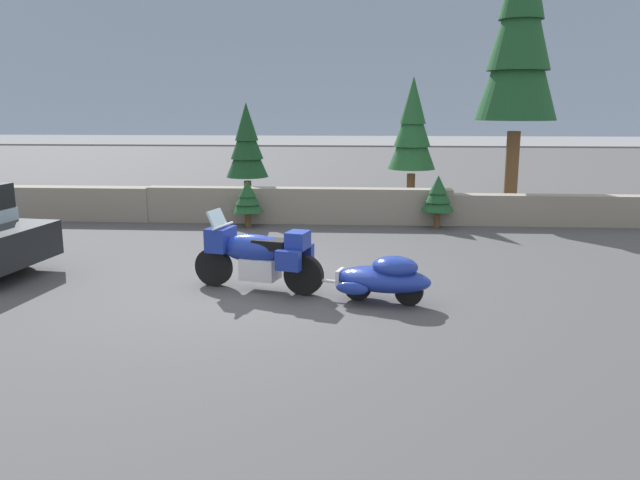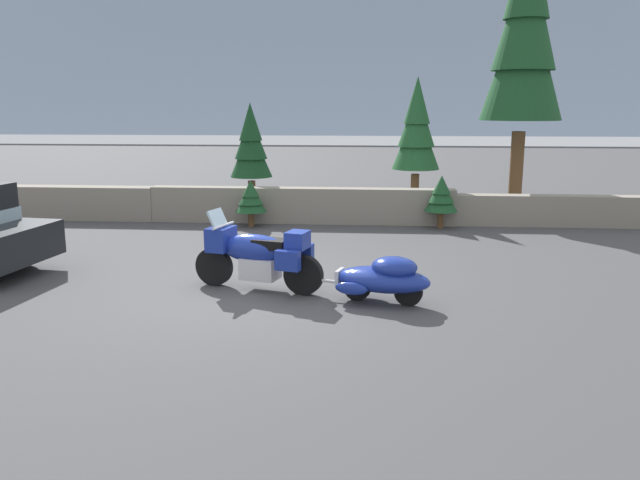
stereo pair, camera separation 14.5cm
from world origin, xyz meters
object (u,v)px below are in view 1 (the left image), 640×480
at_px(pine_tree_tall, 520,29).
at_px(pine_tree_secondary, 412,128).
at_px(touring_motorcycle, 257,254).
at_px(pine_tree_far_right, 247,144).
at_px(car_shaped_trailer, 384,277).

xyz_separation_m(pine_tree_tall, pine_tree_secondary, (-2.84, 0.04, -2.66)).
height_order(touring_motorcycle, pine_tree_far_right, pine_tree_far_right).
relative_size(touring_motorcycle, pine_tree_far_right, 0.72).
bearing_deg(pine_tree_secondary, car_shaped_trailer, -96.63).
distance_m(pine_tree_secondary, pine_tree_far_right, 4.75).
bearing_deg(pine_tree_far_right, pine_tree_secondary, 3.68).
distance_m(touring_motorcycle, pine_tree_far_right, 8.23).
bearing_deg(pine_tree_far_right, touring_motorcycle, -78.63).
distance_m(pine_tree_tall, pine_tree_secondary, 3.89).
bearing_deg(pine_tree_tall, touring_motorcycle, -125.92).
distance_m(car_shaped_trailer, pine_tree_secondary, 9.12).
distance_m(pine_tree_tall, pine_tree_far_right, 8.18).
xyz_separation_m(car_shaped_trailer, pine_tree_far_right, (-3.70, 8.53, 1.55)).
distance_m(touring_motorcycle, pine_tree_tall, 11.09).
height_order(touring_motorcycle, pine_tree_tall, pine_tree_tall).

